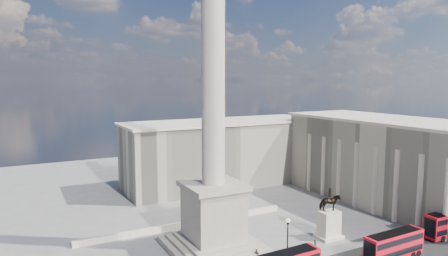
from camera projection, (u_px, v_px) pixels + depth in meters
name	position (u px, v px, depth m)	size (l,w,h in m)	color
nelsons_column	(213.00, 170.00, 62.19)	(14.00, 14.00, 49.85)	#A69D8A
balustrade_wall	(187.00, 224.00, 73.31)	(40.00, 0.60, 1.10)	beige
building_east	(386.00, 160.00, 87.91)	(19.00, 46.00, 18.60)	beige
building_northeast	(223.00, 153.00, 102.74)	(51.00, 17.00, 16.60)	beige
red_bus_c	(394.00, 245.00, 59.68)	(10.58, 2.66, 4.27)	red
victorian_lamp	(288.00, 238.00, 57.53)	(0.61, 0.61, 7.10)	black
equestrian_statue	(329.00, 220.00, 67.91)	(4.27, 3.20, 8.82)	beige
bare_tree_near	(411.00, 191.00, 76.02)	(1.71, 1.71, 7.50)	#332319
bare_tree_mid	(396.00, 196.00, 76.77)	(1.59, 1.59, 6.04)	#332319
bare_tree_far	(370.00, 180.00, 86.32)	(1.67, 1.67, 6.82)	#332319
pedestrian_walking	(315.00, 245.00, 62.82)	(0.69, 0.45, 1.88)	black
pedestrian_standing	(388.00, 239.00, 65.86)	(0.79, 0.62, 1.63)	black
pedestrian_crossing	(257.00, 255.00, 59.62)	(1.03, 0.43, 1.76)	black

